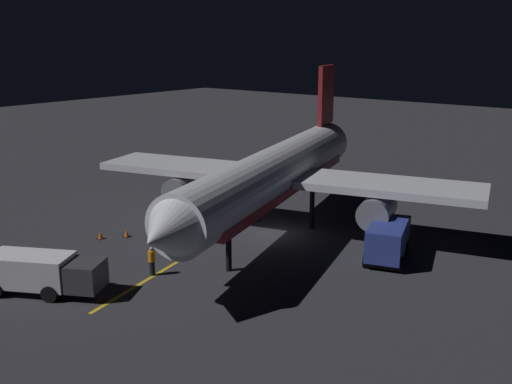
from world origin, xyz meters
TOP-DOWN VIEW (x-y plane):
  - ground_plane at (0.00, 0.00)m, footprint 180.00×180.00m
  - apron_guide_stripe at (2.35, 4.00)m, footprint 5.01×23.43m
  - airliner at (0.15, -0.55)m, footprint 28.09×32.35m
  - baggage_truck at (4.02, 15.66)m, footprint 6.52×4.78m
  - catering_truck at (-8.42, -0.76)m, footprint 3.76×6.28m
  - ground_crew_worker at (1.20, 10.34)m, footprint 0.40×0.40m
  - traffic_cone_near_left at (7.73, 6.80)m, footprint 0.50×0.50m
  - traffic_cone_near_right at (8.83, 8.19)m, footprint 0.50×0.50m
  - traffic_cone_under_wing at (4.49, 5.73)m, footprint 0.50×0.50m
  - traffic_cone_far at (4.69, 2.81)m, footprint 0.50×0.50m

SIDE VIEW (x-z plane):
  - ground_plane at x=0.00m, z-range -0.20..0.00m
  - apron_guide_stripe at x=2.35m, z-range 0.00..0.01m
  - traffic_cone_near_left at x=7.73m, z-range -0.03..0.52m
  - traffic_cone_near_right at x=8.83m, z-range -0.03..0.52m
  - traffic_cone_under_wing at x=4.49m, z-range -0.03..0.52m
  - traffic_cone_far at x=4.69m, z-range -0.03..0.52m
  - ground_crew_worker at x=1.20m, z-range 0.02..1.76m
  - baggage_truck at x=4.02m, z-range 0.08..2.24m
  - catering_truck at x=-8.42m, z-range 0.04..2.41m
  - airliner at x=0.15m, z-range -1.34..9.89m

